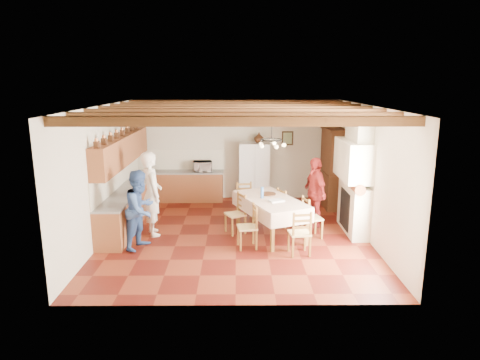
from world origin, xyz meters
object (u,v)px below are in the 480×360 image
(hutch, at_px, (333,168))
(chair_end_far, at_px, (245,202))
(person_man, at_px, (152,194))
(chair_left_far, at_px, (235,214))
(microwave, at_px, (203,166))
(person_woman_red, at_px, (315,192))
(dining_table, at_px, (271,202))
(person_woman_blue, at_px, (141,209))
(chair_end_near, at_px, (299,232))
(chair_right_far, at_px, (287,207))
(chair_right_near, at_px, (312,217))
(refrigerator, at_px, (254,172))
(chair_left_near, at_px, (247,226))

(hutch, distance_m, chair_end_far, 2.85)
(person_man, bearing_deg, chair_left_far, -110.53)
(microwave, bearing_deg, person_woman_red, -47.35)
(dining_table, relative_size, person_woman_blue, 1.33)
(person_woman_blue, bearing_deg, microwave, 6.32)
(person_man, bearing_deg, person_woman_blue, 151.95)
(chair_end_near, height_order, chair_end_far, same)
(chair_end_near, bearing_deg, hutch, -120.56)
(hutch, distance_m, chair_end_near, 3.82)
(hutch, height_order, chair_end_near, hutch)
(chair_left_far, relative_size, chair_right_far, 1.00)
(person_man, height_order, microwave, person_man)
(chair_left_far, xyz_separation_m, person_woman_red, (1.95, 0.51, 0.38))
(chair_end_near, height_order, person_woman_blue, person_woman_blue)
(chair_left_far, relative_size, chair_right_near, 1.00)
(chair_left_far, xyz_separation_m, microwave, (-0.98, 2.83, 0.57))
(refrigerator, height_order, person_woman_blue, refrigerator)
(person_man, distance_m, person_woman_red, 3.93)
(chair_left_near, relative_size, chair_right_near, 1.00)
(chair_left_far, height_order, chair_right_near, same)
(hutch, relative_size, microwave, 4.15)
(person_woman_blue, bearing_deg, chair_left_far, -44.40)
(chair_end_near, bearing_deg, person_man, -28.74)
(refrigerator, height_order, chair_end_far, refrigerator)
(chair_right_near, height_order, microwave, microwave)
(chair_left_near, xyz_separation_m, chair_end_far, (-0.01, 1.94, 0.00))
(chair_end_far, xyz_separation_m, person_woman_blue, (-2.27, -1.91, 0.38))
(refrigerator, xyz_separation_m, person_man, (-2.50, -2.86, 0.11))
(chair_left_far, xyz_separation_m, chair_end_near, (1.33, -1.28, 0.00))
(dining_table, distance_m, chair_right_near, 1.01)
(chair_end_near, distance_m, person_man, 3.52)
(refrigerator, relative_size, person_woman_red, 1.02)
(refrigerator, distance_m, dining_table, 2.97)
(chair_left_near, bearing_deg, refrigerator, 167.02)
(microwave, bearing_deg, chair_end_near, -69.66)
(person_man, xyz_separation_m, person_woman_blue, (-0.08, -0.82, -0.13))
(hutch, height_order, chair_right_far, hutch)
(chair_left_near, bearing_deg, hutch, 132.97)
(chair_left_near, height_order, chair_right_near, same)
(dining_table, height_order, chair_left_far, chair_left_far)
(chair_right_far, relative_size, chair_end_near, 1.00)
(person_man, xyz_separation_m, microwave, (0.96, 2.89, 0.06))
(person_woman_red, bearing_deg, hutch, 139.17)
(chair_right_near, bearing_deg, dining_table, 67.75)
(hutch, bearing_deg, microwave, 168.74)
(dining_table, relative_size, chair_end_far, 2.37)
(hutch, bearing_deg, chair_left_near, -130.52)
(chair_left_far, bearing_deg, chair_end_far, 139.21)
(refrigerator, xyz_separation_m, person_woman_red, (1.39, -2.29, -0.02))
(chair_end_far, relative_size, person_man, 0.49)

